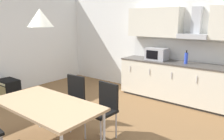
# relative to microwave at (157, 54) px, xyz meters

# --- Properties ---
(ground_plane) EXTENTS (8.49, 8.83, 0.02)m
(ground_plane) POSITION_rel_microwave_xyz_m (-0.22, -2.63, -1.05)
(ground_plane) COLOR brown
(wall_back) EXTENTS (6.79, 0.10, 2.56)m
(wall_back) POSITION_rel_microwave_xyz_m (-0.22, 0.36, 0.24)
(wall_back) COLOR white
(wall_back) RESTS_ON ground_plane
(kitchen_counter) EXTENTS (3.20, 0.65, 0.90)m
(kitchen_counter) POSITION_rel_microwave_xyz_m (0.79, 0.00, -0.58)
(kitchen_counter) COLOR #333333
(kitchen_counter) RESTS_ON ground_plane
(backsplash_tile) EXTENTS (3.18, 0.02, 0.47)m
(backsplash_tile) POSITION_rel_microwave_xyz_m (0.79, 0.30, 0.09)
(backsplash_tile) COLOR silver
(backsplash_tile) RESTS_ON kitchen_counter
(upper_wall_cabinets) EXTENTS (3.18, 0.40, 0.67)m
(upper_wall_cabinets) POSITION_rel_microwave_xyz_m (0.79, 0.14, 0.72)
(upper_wall_cabinets) COLOR silver
(microwave) EXTENTS (0.48, 0.35, 0.28)m
(microwave) POSITION_rel_microwave_xyz_m (0.00, 0.00, 0.00)
(microwave) COLOR #ADADB2
(microwave) RESTS_ON kitchen_counter
(bottle_blue) EXTENTS (0.07, 0.07, 0.29)m
(bottle_blue) POSITION_rel_microwave_xyz_m (0.71, -0.04, -0.02)
(bottle_blue) COLOR blue
(bottle_blue) RESTS_ON kitchen_counter
(dining_table) EXTENTS (1.58, 0.80, 0.72)m
(dining_table) POSITION_rel_microwave_xyz_m (-0.09, -3.04, -0.36)
(dining_table) COLOR tan
(dining_table) RESTS_ON ground_plane
(chair_far_right) EXTENTS (0.42, 0.42, 0.87)m
(chair_far_right) POSITION_rel_microwave_xyz_m (0.27, -2.26, -0.50)
(chair_far_right) COLOR black
(chair_far_right) RESTS_ON ground_plane
(chair_far_left) EXTENTS (0.43, 0.43, 0.87)m
(chair_far_left) POSITION_rel_microwave_xyz_m (-0.45, -2.26, -0.50)
(chair_far_left) COLOR black
(chair_far_left) RESTS_ON ground_plane
(guitar_amp) EXTENTS (0.52, 0.37, 0.44)m
(guitar_amp) POSITION_rel_microwave_xyz_m (-2.70, -2.28, -0.82)
(guitar_amp) COLOR black
(guitar_amp) RESTS_ON ground_plane
(pendant_lamp) EXTENTS (0.32, 0.32, 0.22)m
(pendant_lamp) POSITION_rel_microwave_xyz_m (-0.09, -3.04, 0.80)
(pendant_lamp) COLOR silver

